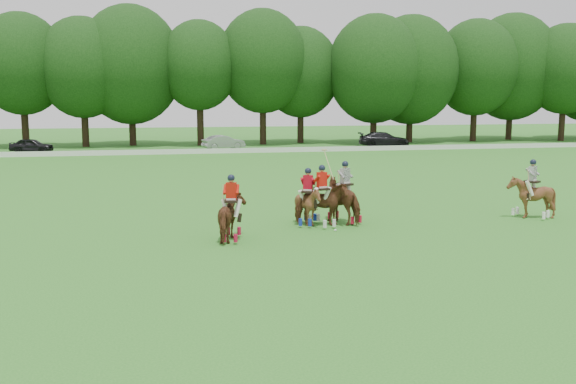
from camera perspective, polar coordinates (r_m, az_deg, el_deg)
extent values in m
plane|color=#276F1F|center=(20.80, 2.05, -5.49)|extent=(180.00, 180.00, 0.00)
cylinder|color=black|center=(69.70, -22.34, 5.73)|extent=(0.70, 0.70, 4.98)
ellipsoid|color=black|center=(69.73, -22.61, 10.48)|extent=(8.80, 8.80, 10.12)
cylinder|color=black|center=(68.47, -17.60, 5.79)|extent=(0.70, 0.70, 4.64)
ellipsoid|color=black|center=(68.48, -17.81, 10.49)|extent=(8.80, 8.80, 10.13)
cylinder|color=black|center=(69.20, -13.66, 5.83)|extent=(0.70, 0.70, 4.31)
ellipsoid|color=black|center=(69.22, -13.84, 10.93)|extent=(10.67, 10.67, 12.27)
cylinder|color=black|center=(67.81, -7.80, 6.33)|extent=(0.70, 0.70, 5.24)
ellipsoid|color=black|center=(67.84, -7.90, 11.10)|extent=(8.06, 8.06, 9.26)
cylinder|color=black|center=(68.84, -2.24, 6.41)|extent=(0.70, 0.70, 5.19)
ellipsoid|color=black|center=(68.90, -2.27, 11.53)|extent=(9.50, 9.50, 10.92)
cylinder|color=black|center=(71.08, 1.12, 6.20)|extent=(0.70, 0.70, 4.48)
ellipsoid|color=black|center=(71.07, 1.13, 10.60)|extent=(8.60, 8.60, 9.89)
cylinder|color=black|center=(70.48, 7.60, 6.00)|extent=(0.70, 0.70, 4.21)
ellipsoid|color=black|center=(70.48, 7.70, 10.79)|extent=(10.11, 10.11, 11.63)
cylinder|color=black|center=(73.42, 10.74, 5.96)|extent=(0.70, 0.70, 4.07)
ellipsoid|color=black|center=(73.42, 10.87, 10.61)|extent=(10.46, 10.46, 12.03)
cylinder|color=black|center=(76.97, 16.17, 6.16)|extent=(0.70, 0.70, 4.79)
ellipsoid|color=black|center=(77.00, 16.35, 10.58)|extent=(9.47, 9.47, 10.89)
cylinder|color=black|center=(80.99, 19.06, 6.00)|extent=(0.70, 0.70, 4.44)
ellipsoid|color=black|center=(81.01, 19.28, 10.44)|extent=(10.84, 10.84, 12.47)
cylinder|color=black|center=(80.93, 23.18, 5.93)|extent=(0.70, 0.70, 4.86)
ellipsoid|color=black|center=(80.95, 23.42, 10.02)|extent=(8.94, 8.94, 10.28)
cube|color=white|center=(57.99, -7.01, 3.63)|extent=(120.00, 0.10, 0.44)
imported|color=black|center=(63.20, -21.83, 3.87)|extent=(3.98, 2.03, 1.30)
imported|color=#9D9CA1|center=(62.59, -5.76, 4.42)|extent=(4.34, 2.56, 1.35)
imported|color=black|center=(66.37, 8.52, 4.66)|extent=(5.44, 2.98, 1.49)
imported|color=#4F2515|center=(22.57, -5.03, -2.29)|extent=(1.30, 2.09, 1.64)
cube|color=black|center=(22.47, -5.05, -0.78)|extent=(0.56, 0.65, 0.08)
cylinder|color=tan|center=(22.51, -5.81, -0.98)|extent=(0.08, 0.21, 1.29)
imported|color=#4F2515|center=(25.01, 3.01, -1.13)|extent=(2.01, 1.83, 1.71)
cube|color=black|center=(24.91, 3.02, 0.30)|extent=(0.56, 0.65, 0.08)
cylinder|color=tan|center=(24.94, 3.64, 2.44)|extent=(0.22, 0.75, 1.08)
imported|color=#4F2515|center=(25.20, 1.78, -1.23)|extent=(1.72, 1.80, 1.55)
cube|color=black|center=(25.11, 1.78, 0.05)|extent=(0.63, 0.69, 0.08)
cylinder|color=tan|center=(25.08, 2.46, -0.15)|extent=(0.11, 0.20, 1.29)
imported|color=#4F2515|center=(25.79, 5.06, -0.76)|extent=(1.84, 2.34, 1.80)
cube|color=black|center=(25.70, 5.08, 0.71)|extent=(0.65, 0.70, 0.08)
cylinder|color=tan|center=(25.50, 4.60, 0.47)|extent=(0.12, 0.20, 1.29)
imported|color=#4F2515|center=(28.52, 20.80, -0.42)|extent=(2.09, 2.14, 1.77)
cube|color=black|center=(28.43, 20.87, 0.88)|extent=(0.68, 0.71, 0.08)
cylinder|color=tan|center=(28.17, 20.63, 0.66)|extent=(0.14, 0.19, 1.29)
sphere|color=white|center=(24.23, 4.23, -3.40)|extent=(0.09, 0.09, 0.09)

